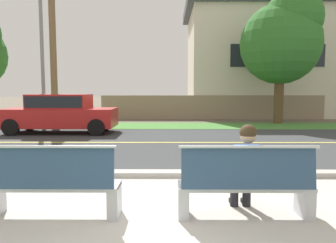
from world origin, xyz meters
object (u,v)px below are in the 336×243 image
object	(u,v)px
seated_person_blue	(246,166)
car_red_near	(61,112)
bench_left	(52,185)
bench_right	(245,185)
shade_tree_left	(284,38)
streetlamp	(43,37)

from	to	relation	value
seated_person_blue	car_red_near	bearing A→B (deg)	122.33
bench_left	bench_right	size ratio (longest dim) A/B	1.00
seated_person_blue	car_red_near	size ratio (longest dim) A/B	0.29
bench_right	car_red_near	distance (m)	10.17
bench_right	car_red_near	bearing A→B (deg)	121.63
car_red_near	shade_tree_left	xyz separation A→B (m)	(10.02, 3.70, 3.45)
shade_tree_left	bench_right	bearing A→B (deg)	-110.78
bench_right	car_red_near	size ratio (longest dim) A/B	0.41
bench_left	streetlamp	world-z (taller)	streetlamp
car_red_near	shade_tree_left	world-z (taller)	shade_tree_left
bench_right	streetlamp	bearing A→B (deg)	121.73
car_red_near	bench_right	bearing A→B (deg)	-58.37
car_red_near	streetlamp	world-z (taller)	streetlamp
bench_left	shade_tree_left	world-z (taller)	shade_tree_left
bench_left	shade_tree_left	size ratio (longest dim) A/B	0.27
bench_right	seated_person_blue	world-z (taller)	seated_person_blue
streetlamp	shade_tree_left	distance (m)	11.59
bench_left	car_red_near	xyz separation A→B (m)	(-2.78, 8.65, 0.40)
shade_tree_left	car_red_near	bearing A→B (deg)	-159.74
shade_tree_left	streetlamp	bearing A→B (deg)	-173.55
bench_left	car_red_near	world-z (taller)	car_red_near
seated_person_blue	streetlamp	size ratio (longest dim) A/B	0.17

